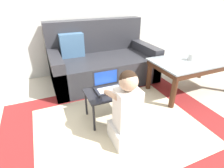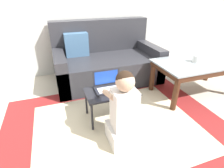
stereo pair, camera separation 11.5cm
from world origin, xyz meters
name	(u,v)px [view 1 (the left image)]	position (x,y,z in m)	size (l,w,h in m)	color
ground_plane	(114,114)	(0.00, 0.00, 0.00)	(16.00, 16.00, 0.00)	beige
area_rug	(119,127)	(-0.05, -0.23, 0.00)	(2.42, 1.87, 0.01)	maroon
couch	(101,61)	(0.20, 1.01, 0.30)	(1.63, 0.94, 0.92)	#2D2D33
coffee_table	(193,64)	(1.25, 0.11, 0.41)	(1.16, 0.64, 0.48)	gray
laptop_desk	(112,94)	(-0.05, -0.03, 0.31)	(0.57, 0.35, 0.35)	black
laptop	(108,86)	(-0.07, 0.02, 0.39)	(0.31, 0.20, 0.21)	#232328
computer_mouse	(129,87)	(0.15, -0.05, 0.37)	(0.06, 0.11, 0.04)	#234CB2
person_seated	(127,113)	(-0.06, -0.42, 0.34)	(0.29, 0.42, 0.75)	silver
cup_on_table	(191,57)	(1.20, 0.12, 0.53)	(0.09, 0.09, 0.09)	white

